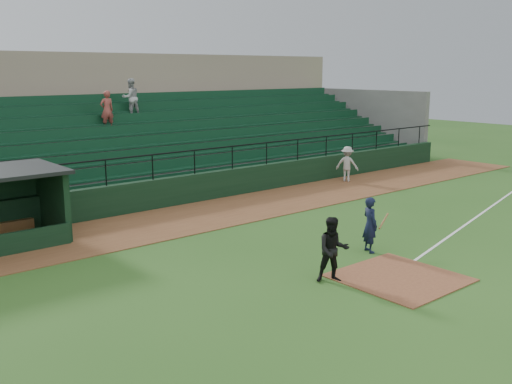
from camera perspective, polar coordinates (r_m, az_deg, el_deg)
ground at (r=16.81m, az=11.11°, el=-7.39°), size 90.00×90.00×0.00m
warning_track at (r=22.45m, az=-4.93°, el=-2.24°), size 40.00×4.00×0.03m
home_plate_dirt at (r=16.24m, az=13.88°, el=-8.17°), size 3.00×3.00×0.03m
foul_line at (r=23.90m, az=21.03°, el=-2.17°), size 17.49×4.44×0.01m
stadium_structure at (r=29.29m, az=-14.63°, el=5.29°), size 38.00×13.08×6.40m
batter_at_plate at (r=18.07m, az=11.15°, el=-3.17°), size 1.09×0.73×1.72m
umpire at (r=15.39m, az=7.58°, el=-5.66°), size 1.08×1.03×1.76m
runner at (r=29.20m, az=8.95°, el=2.74°), size 1.10×1.30×1.74m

